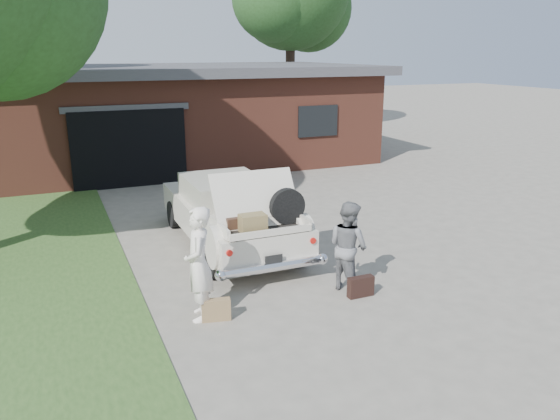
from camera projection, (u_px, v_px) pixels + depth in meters
name	position (u px, v px, depth m)	size (l,w,h in m)	color
ground	(294.00, 280.00, 9.36)	(90.00, 90.00, 0.00)	gray
house	(185.00, 113.00, 19.38)	(12.80, 7.80, 3.30)	brown
sedan	(230.00, 212.00, 10.90)	(1.85, 4.65, 1.77)	beige
woman_left	(199.00, 264.00, 7.83)	(0.62, 0.41, 1.69)	white
woman_right	(348.00, 246.00, 8.83)	(0.73, 0.57, 1.50)	slate
suitcase_left	(216.00, 310.00, 7.94)	(0.42, 0.13, 0.33)	#96764C
suitcase_right	(361.00, 287.00, 8.71)	(0.43, 0.14, 0.33)	black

